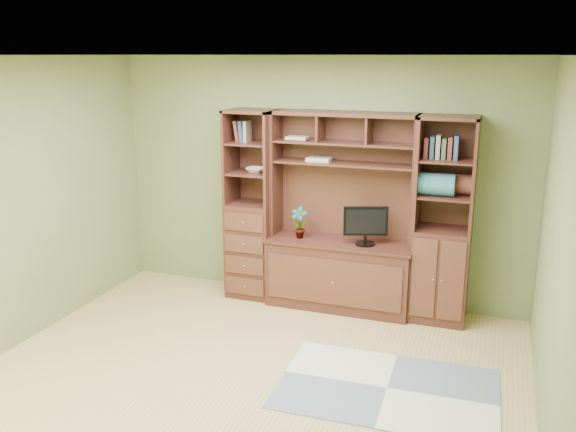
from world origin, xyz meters
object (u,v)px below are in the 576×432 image
at_px(center_hutch, 341,214).
at_px(right_tower, 443,221).
at_px(left_tower, 252,205).
at_px(monitor, 366,219).

relative_size(center_hutch, right_tower, 1.00).
distance_m(center_hutch, left_tower, 1.00).
bearing_deg(left_tower, monitor, -3.38).
bearing_deg(monitor, left_tower, 157.39).
bearing_deg(right_tower, center_hutch, -177.77).
height_order(right_tower, monitor, right_tower).
xyz_separation_m(left_tower, monitor, (1.27, -0.07, -0.02)).
distance_m(left_tower, monitor, 1.27).
xyz_separation_m(left_tower, right_tower, (2.02, 0.00, 0.00)).
relative_size(left_tower, monitor, 3.74).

